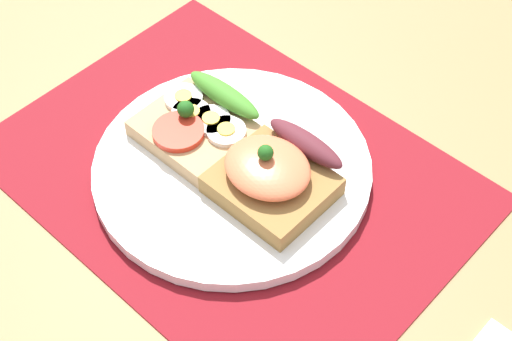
% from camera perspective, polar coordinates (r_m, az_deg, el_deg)
% --- Properties ---
extents(ground_plane, '(1.20, 0.90, 0.03)m').
position_cam_1_polar(ground_plane, '(0.73, -1.74, -1.11)').
color(ground_plane, '#A17246').
extents(placemat, '(0.43, 0.31, 0.00)m').
position_cam_1_polar(placemat, '(0.71, -1.77, -0.23)').
color(placemat, maroon).
rests_on(placemat, ground_plane).
extents(plate, '(0.26, 0.26, 0.01)m').
position_cam_1_polar(plate, '(0.71, -1.78, 0.17)').
color(plate, white).
rests_on(plate, placemat).
extents(sandwich_egg_tomato, '(0.10, 0.10, 0.04)m').
position_cam_1_polar(sandwich_egg_tomato, '(0.72, -4.46, 3.41)').
color(sandwich_egg_tomato, tan).
rests_on(sandwich_egg_tomato, plate).
extents(sandwich_salmon, '(0.10, 0.10, 0.05)m').
position_cam_1_polar(sandwich_salmon, '(0.67, 1.26, -0.35)').
color(sandwich_salmon, olive).
rests_on(sandwich_salmon, plate).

